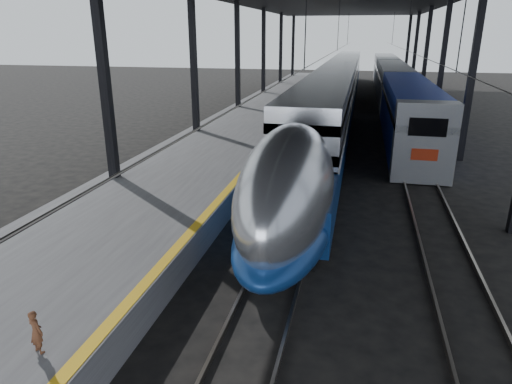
% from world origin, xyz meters
% --- Properties ---
extents(ground, '(160.00, 160.00, 0.00)m').
position_xyz_m(ground, '(0.00, 0.00, 0.00)').
color(ground, black).
rests_on(ground, ground).
extents(platform, '(6.00, 80.00, 1.00)m').
position_xyz_m(platform, '(-3.50, 20.00, 0.50)').
color(platform, '#4C4C4F').
rests_on(platform, ground).
extents(yellow_strip, '(0.30, 80.00, 0.01)m').
position_xyz_m(yellow_strip, '(-0.70, 20.00, 1.00)').
color(yellow_strip, gold).
rests_on(yellow_strip, platform).
extents(rails, '(6.52, 80.00, 0.16)m').
position_xyz_m(rails, '(4.50, 20.00, 0.08)').
color(rails, slate).
rests_on(rails, ground).
extents(tgv_train, '(2.90, 65.20, 4.16)m').
position_xyz_m(tgv_train, '(2.00, 29.33, 1.94)').
color(tgv_train, '#B8BAC0').
rests_on(tgv_train, ground).
extents(second_train, '(2.74, 56.05, 3.78)m').
position_xyz_m(second_train, '(7.00, 37.01, 1.91)').
color(second_train, navy).
rests_on(second_train, ground).
extents(child, '(0.38, 0.31, 0.89)m').
position_xyz_m(child, '(-1.54, -5.44, 1.44)').
color(child, '#532E1B').
rests_on(child, platform).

